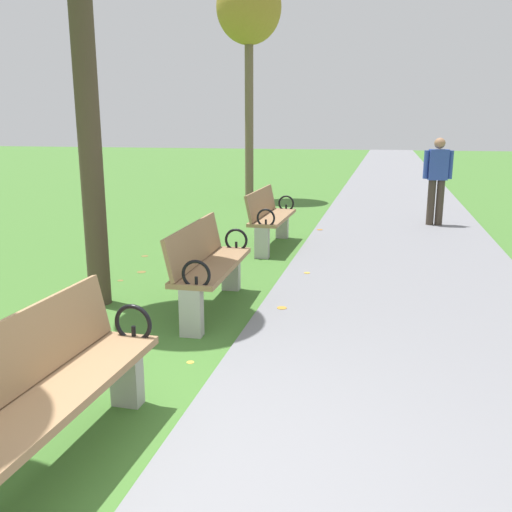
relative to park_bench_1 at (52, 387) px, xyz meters
name	(u,v)px	position (x,y,z in m)	size (l,w,h in m)	color
ground_plane	(129,494)	(0.50, -0.14, -0.49)	(80.00, 80.00, 0.00)	#42722D
paved_walkway	(394,178)	(2.01, 17.86, -0.48)	(3.02, 44.00, 0.02)	slate
park_bench_1	(52,387)	(0.00, 0.00, 0.00)	(0.51, 1.61, 0.90)	#93704C
park_bench_2	(208,265)	(0.00, 2.78, 0.00)	(0.52, 1.61, 0.90)	#93704C
park_bench_3	(270,217)	(0.00, 5.87, 0.00)	(0.49, 1.61, 0.90)	#93704C
tree_3	(249,12)	(-1.66, 11.30, 4.00)	(1.55, 1.55, 5.45)	brown
pedestrian_walking	(437,177)	(2.66, 8.40, 0.44)	(0.53, 0.25, 1.62)	#3D3328
scattered_leaves	(230,265)	(-0.28, 4.56, -0.47)	(4.83, 11.02, 0.02)	gold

